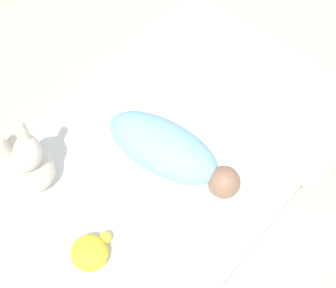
{
  "coord_description": "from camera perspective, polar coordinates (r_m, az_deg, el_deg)",
  "views": [
    {
      "loc": [
        -0.62,
        -0.51,
        1.61
      ],
      "look_at": [
        -0.03,
        -0.0,
        0.22
      ],
      "focal_mm": 50.0,
      "sensor_mm": 36.0,
      "label": 1
    }
  ],
  "objects": [
    {
      "name": "pillow",
      "position": [
        1.71,
        16.04,
        3.15
      ],
      "size": [
        0.39,
        0.35,
        0.1
      ],
      "color": "white",
      "rests_on": "bed_mattress"
    },
    {
      "name": "bed_mattress",
      "position": [
        1.72,
        0.61,
        -1.49
      ],
      "size": [
        1.28,
        0.85,
        0.17
      ],
      "color": "white",
      "rests_on": "ground_plane"
    },
    {
      "name": "swaddled_baby",
      "position": [
        1.55,
        0.05,
        -0.78
      ],
      "size": [
        0.25,
        0.5,
        0.15
      ],
      "rotation": [
        0.0,
        0.0,
        4.86
      ],
      "color": "#7FB7E5",
      "rests_on": "bed_mattress"
    },
    {
      "name": "ground_plane",
      "position": [
        1.8,
        0.58,
        -2.76
      ],
      "size": [
        12.0,
        12.0,
        0.0
      ],
      "primitive_type": "plane",
      "color": "#B2A893"
    },
    {
      "name": "turtle_plush",
      "position": [
        1.47,
        -9.46,
        -12.89
      ],
      "size": [
        0.14,
        0.12,
        0.08
      ],
      "color": "yellow",
      "rests_on": "bed_mattress"
    },
    {
      "name": "bunny_plush",
      "position": [
        1.54,
        -16.79,
        -2.27
      ],
      "size": [
        0.15,
        0.15,
        0.33
      ],
      "color": "beige",
      "rests_on": "bed_mattress"
    },
    {
      "name": "burp_cloth",
      "position": [
        1.57,
        6.54,
        -5.12
      ],
      "size": [
        0.17,
        0.16,
        0.02
      ],
      "color": "white",
      "rests_on": "bed_mattress"
    }
  ]
}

